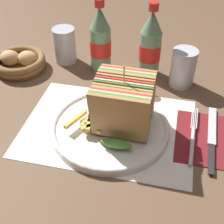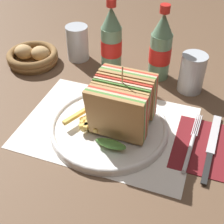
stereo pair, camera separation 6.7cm
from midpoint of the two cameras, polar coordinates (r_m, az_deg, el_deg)
ground_plane at (r=0.71m, az=2.14°, el=-4.36°), size 4.00×4.00×0.00m
placemat at (r=0.73m, az=1.89°, el=-2.81°), size 0.39×0.28×0.00m
plate_main at (r=0.72m, az=2.14°, el=-2.90°), size 0.27×0.27×0.02m
club_sandwich at (r=0.67m, az=4.68°, el=0.93°), size 0.12×0.16×0.16m
fries_pile at (r=0.70m, az=-1.27°, el=-1.60°), size 0.10×0.08×0.02m
ketchup_blob at (r=0.73m, az=0.41°, el=-0.39°), size 0.04×0.04×0.02m
napkin at (r=0.72m, az=18.62°, el=-5.93°), size 0.12×0.17×0.00m
fork at (r=0.70m, az=16.89°, el=-6.22°), size 0.02×0.19×0.01m
knife at (r=0.72m, az=20.27°, el=-6.20°), size 0.02×0.22×0.00m
coke_bottle_near at (r=0.89m, az=2.08°, el=12.79°), size 0.06×0.06×0.21m
coke_bottle_far at (r=0.87m, az=11.13°, el=11.32°), size 0.06×0.06×0.21m
glass_near at (r=0.86m, az=16.55°, el=6.37°), size 0.07×0.07×0.10m
glass_far at (r=0.97m, az=-4.28°, el=12.06°), size 0.07×0.07×0.10m
bread_basket at (r=0.97m, az=-12.39°, el=9.85°), size 0.15×0.15×0.06m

